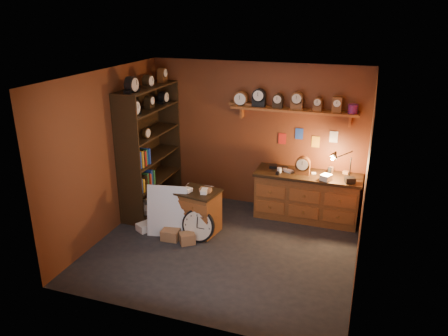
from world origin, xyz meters
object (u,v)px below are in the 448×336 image
workbench (307,194)px  shelving_unit (148,144)px  low_cabinet (199,210)px  big_round_clock (198,226)px

workbench → shelving_unit: bearing=-170.1°
shelving_unit → low_cabinet: size_ratio=3.10×
workbench → big_round_clock: bearing=-137.6°
workbench → big_round_clock: size_ratio=3.36×
low_cabinet → big_round_clock: low_cabinet is taller
workbench → low_cabinet: (-1.63, -1.11, -0.07)m
shelving_unit → low_cabinet: shelving_unit is taller
shelving_unit → big_round_clock: shelving_unit is taller
shelving_unit → workbench: (2.84, 0.49, -0.78)m
shelving_unit → workbench: bearing=9.9°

